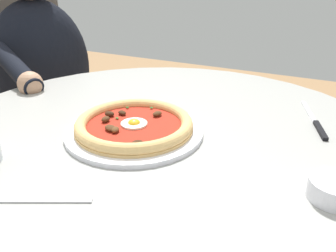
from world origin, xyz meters
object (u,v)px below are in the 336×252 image
(fork_utensil, at_px, (32,200))
(cafe_chair_diner, at_px, (35,94))
(steak_knife, at_px, (317,124))
(diner_person, at_px, (49,120))
(pizza_on_plate, at_px, (134,126))
(ramekin_capers, at_px, (335,189))
(dining_table, at_px, (160,186))

(fork_utensil, relative_size, cafe_chair_diner, 0.19)
(steak_knife, bearing_deg, diner_person, 170.75)
(steak_knife, bearing_deg, pizza_on_plate, -148.99)
(steak_knife, relative_size, diner_person, 0.19)
(steak_knife, distance_m, fork_utensil, 0.60)
(pizza_on_plate, distance_m, ramekin_capers, 0.39)
(dining_table, height_order, diner_person, diner_person)
(pizza_on_plate, bearing_deg, ramekin_capers, -9.22)
(dining_table, relative_size, fork_utensil, 6.05)
(diner_person, height_order, cafe_chair_diner, diner_person)
(steak_knife, distance_m, ramekin_capers, 0.27)
(dining_table, distance_m, diner_person, 0.75)
(dining_table, xyz_separation_m, steak_knife, (0.29, 0.19, 0.13))
(fork_utensil, xyz_separation_m, diner_person, (-0.59, 0.63, -0.24))
(steak_knife, bearing_deg, fork_utensil, -127.69)
(steak_knife, height_order, ramekin_capers, ramekin_capers)
(pizza_on_plate, relative_size, ramekin_capers, 3.65)
(ramekin_capers, height_order, diner_person, diner_person)
(pizza_on_plate, relative_size, diner_person, 0.26)
(dining_table, xyz_separation_m, cafe_chair_diner, (-0.79, 0.42, -0.04))
(ramekin_capers, xyz_separation_m, cafe_chair_diner, (-1.12, 0.49, -0.19))
(ramekin_capers, bearing_deg, fork_utensil, -153.60)
(ramekin_capers, bearing_deg, cafe_chair_diner, 156.27)
(ramekin_capers, distance_m, fork_utensil, 0.46)
(dining_table, relative_size, steak_knife, 4.84)
(ramekin_capers, bearing_deg, diner_person, 156.91)
(pizza_on_plate, xyz_separation_m, cafe_chair_diner, (-0.73, 0.43, -0.19))
(cafe_chair_diner, bearing_deg, diner_person, -28.58)
(dining_table, relative_size, cafe_chair_diner, 1.12)
(steak_knife, bearing_deg, ramekin_capers, -80.49)
(pizza_on_plate, xyz_separation_m, ramekin_capers, (0.39, -0.06, 0.00))
(steak_knife, distance_m, diner_person, 0.99)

